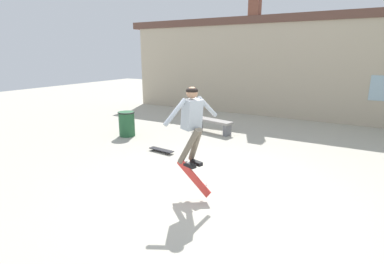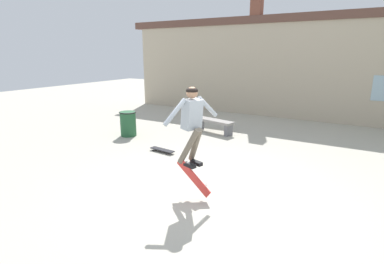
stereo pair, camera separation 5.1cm
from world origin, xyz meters
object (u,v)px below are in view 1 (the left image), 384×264
(park_bench, at_px, (212,123))
(skateboard_flipping, at_px, (194,177))
(trash_bin, at_px, (127,123))
(skater, at_px, (192,119))
(skateboard_resting, at_px, (161,150))

(park_bench, xyz_separation_m, skateboard_flipping, (1.82, -4.53, 0.09))
(trash_bin, xyz_separation_m, skater, (3.99, -2.63, 1.08))
(park_bench, relative_size, trash_bin, 1.91)
(skater, relative_size, skateboard_resting, 1.88)
(park_bench, relative_size, skateboard_resting, 1.96)
(skater, distance_m, skateboard_resting, 3.06)
(trash_bin, xyz_separation_m, skateboard_flipping, (4.08, -2.72, -0.01))
(skater, bearing_deg, skateboard_flipping, -29.40)
(skateboard_flipping, distance_m, skateboard_resting, 2.85)
(park_bench, bearing_deg, skateboard_resting, -83.44)
(park_bench, bearing_deg, skater, -56.07)
(trash_bin, bearing_deg, skater, -33.39)
(skater, relative_size, skateboard_flipping, 1.85)
(park_bench, height_order, skateboard_resting, park_bench)
(skateboard_flipping, bearing_deg, trash_bin, 150.76)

